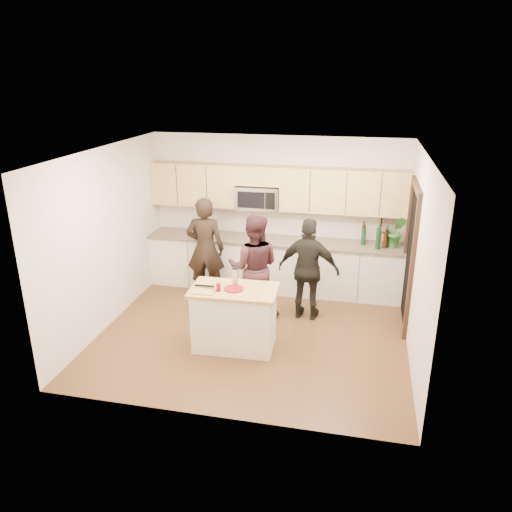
% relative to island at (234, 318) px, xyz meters
% --- Properties ---
extents(floor, '(4.50, 4.50, 0.00)m').
position_rel_island_xyz_m(floor, '(0.17, 0.43, -0.45)').
color(floor, '#56351D').
rests_on(floor, ground).
extents(room_shell, '(4.52, 4.02, 2.71)m').
position_rel_island_xyz_m(room_shell, '(0.17, 0.43, 1.28)').
color(room_shell, beige).
rests_on(room_shell, ground).
extents(back_cabinetry, '(4.50, 0.66, 0.94)m').
position_rel_island_xyz_m(back_cabinetry, '(0.17, 2.12, 0.02)').
color(back_cabinetry, silver).
rests_on(back_cabinetry, ground).
extents(upper_cabinetry, '(4.50, 0.33, 0.75)m').
position_rel_island_xyz_m(upper_cabinetry, '(0.21, 2.27, 1.39)').
color(upper_cabinetry, '#D7B36E').
rests_on(upper_cabinetry, ground).
extents(microwave, '(0.76, 0.41, 0.40)m').
position_rel_island_xyz_m(microwave, '(-0.14, 2.23, 1.20)').
color(microwave, silver).
rests_on(microwave, ground).
extents(doorway, '(0.06, 1.25, 2.20)m').
position_rel_island_xyz_m(doorway, '(2.40, 1.33, 0.70)').
color(doorway, black).
rests_on(doorway, ground).
extents(framed_picture, '(0.30, 0.03, 0.38)m').
position_rel_island_xyz_m(framed_picture, '(2.12, 2.42, 0.83)').
color(framed_picture, black).
rests_on(framed_picture, ground).
extents(dish_towel, '(0.34, 0.60, 0.48)m').
position_rel_island_xyz_m(dish_towel, '(-0.78, 1.93, 0.35)').
color(dish_towel, white).
rests_on(dish_towel, ground).
extents(island, '(1.23, 0.75, 0.90)m').
position_rel_island_xyz_m(island, '(0.00, 0.00, 0.00)').
color(island, silver).
rests_on(island, ground).
extents(red_plate, '(0.27, 0.27, 0.02)m').
position_rel_island_xyz_m(red_plate, '(0.01, -0.02, 0.45)').
color(red_plate, maroon).
rests_on(red_plate, island).
extents(box_grater, '(0.08, 0.07, 0.26)m').
position_rel_island_xyz_m(box_grater, '(-0.00, 0.10, 0.59)').
color(box_grater, silver).
rests_on(box_grater, red_plate).
extents(drink_glass, '(0.06, 0.06, 0.11)m').
position_rel_island_xyz_m(drink_glass, '(-0.19, -0.12, 0.50)').
color(drink_glass, maroon).
rests_on(drink_glass, island).
extents(cutting_board, '(0.30, 0.19, 0.02)m').
position_rel_island_xyz_m(cutting_board, '(-0.37, -0.21, 0.45)').
color(cutting_board, '#B08449').
rests_on(cutting_board, island).
extents(tongs, '(0.28, 0.04, 0.02)m').
position_rel_island_xyz_m(tongs, '(-0.41, -0.04, 0.47)').
color(tongs, black).
rests_on(tongs, cutting_board).
extents(knife, '(0.22, 0.03, 0.01)m').
position_rel_island_xyz_m(knife, '(-0.26, -0.12, 0.46)').
color(knife, silver).
rests_on(knife, cutting_board).
extents(toaster, '(0.32, 0.23, 0.19)m').
position_rel_island_xyz_m(toaster, '(-1.11, 2.10, 0.58)').
color(toaster, black).
rests_on(toaster, back_cabinetry).
extents(bottle_cluster, '(0.64, 0.35, 0.42)m').
position_rel_island_xyz_m(bottle_cluster, '(1.96, 2.13, 0.67)').
color(bottle_cluster, black).
rests_on(bottle_cluster, back_cabinetry).
extents(orchid, '(0.33, 0.28, 0.55)m').
position_rel_island_xyz_m(orchid, '(2.23, 2.15, 0.76)').
color(orchid, '#337A31').
rests_on(orchid, back_cabinetry).
extents(woman_left, '(0.69, 0.49, 1.78)m').
position_rel_island_xyz_m(woman_left, '(-0.90, 1.52, 0.44)').
color(woman_left, black).
rests_on(woman_left, ground).
extents(woman_center, '(0.90, 0.74, 1.70)m').
position_rel_island_xyz_m(woman_center, '(0.07, 0.97, 0.39)').
color(woman_center, '#33191D').
rests_on(woman_center, ground).
extents(woman_right, '(1.00, 0.50, 1.64)m').
position_rel_island_xyz_m(woman_right, '(0.90, 1.12, 0.37)').
color(woman_right, black).
rests_on(woman_right, ground).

